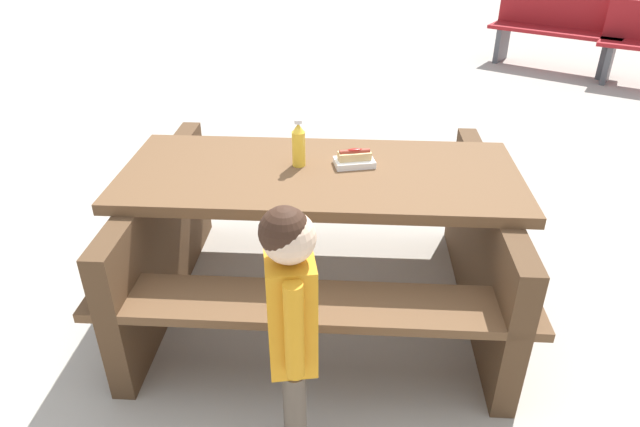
# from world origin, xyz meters

# --- Properties ---
(ground_plane) EXTENTS (30.00, 30.00, 0.00)m
(ground_plane) POSITION_xyz_m (0.00, 0.00, 0.00)
(ground_plane) COLOR #ADA599
(ground_plane) RESTS_ON ground
(picnic_table) EXTENTS (2.12, 1.85, 0.75)m
(picnic_table) POSITION_xyz_m (0.00, 0.00, 0.44)
(picnic_table) COLOR brown
(picnic_table) RESTS_ON ground
(soda_bottle) EXTENTS (0.06, 0.06, 0.22)m
(soda_bottle) POSITION_xyz_m (-0.08, 0.08, 0.85)
(soda_bottle) COLOR yellow
(soda_bottle) RESTS_ON picnic_table
(hotdog_tray) EXTENTS (0.19, 0.12, 0.08)m
(hotdog_tray) POSITION_xyz_m (0.17, 0.02, 0.78)
(hotdog_tray) COLOR white
(hotdog_tray) RESTS_ON picnic_table
(child_in_coat) EXTENTS (0.17, 0.26, 1.07)m
(child_in_coat) POSITION_xyz_m (-0.29, -0.88, 0.69)
(child_in_coat) COLOR brown
(child_in_coat) RESTS_ON ground
(park_bench_mid) EXTENTS (1.30, 1.38, 0.85)m
(park_bench_mid) POSITION_xyz_m (3.72, 3.79, 0.45)
(park_bench_mid) COLOR maroon
(park_bench_mid) RESTS_ON ground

